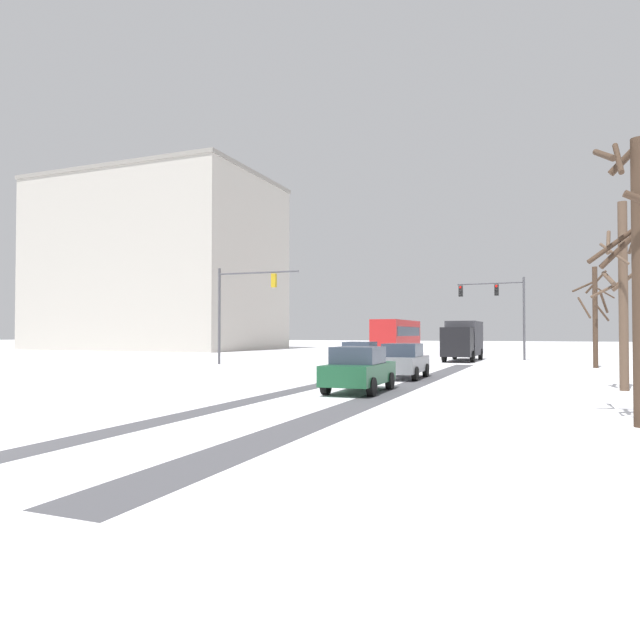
{
  "coord_description": "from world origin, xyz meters",
  "views": [
    {
      "loc": [
        11.27,
        -6.48,
        2.1
      ],
      "look_at": [
        0.0,
        21.42,
        2.8
      ],
      "focal_mm": 31.92,
      "sensor_mm": 36.0,
      "label": 1
    }
  ],
  "objects_px": {
    "car_grey_second": "(403,361)",
    "office_building_far_left_block": "(159,266)",
    "car_dark_green_third": "(359,369)",
    "bare_tree_sidewalk_far": "(595,313)",
    "traffic_signal_far_right": "(500,302)",
    "traffic_signal_near_left": "(240,299)",
    "bare_tree_sidewalk_near": "(639,264)",
    "box_truck_delivery": "(463,339)",
    "car_white_lead": "(360,356)",
    "bus_oncoming": "(397,334)",
    "bare_tree_sidewalk_mid": "(623,289)"
  },
  "relations": [
    {
      "from": "traffic_signal_far_right",
      "to": "car_white_lead",
      "type": "xyz_separation_m",
      "value": [
        -6.28,
        -16.66,
        -3.79
      ]
    },
    {
      "from": "traffic_signal_far_right",
      "to": "car_white_lead",
      "type": "relative_size",
      "value": 1.55
    },
    {
      "from": "traffic_signal_near_left",
      "to": "car_grey_second",
      "type": "xyz_separation_m",
      "value": [
        12.83,
        -7.24,
        -3.6
      ]
    },
    {
      "from": "car_grey_second",
      "to": "office_building_far_left_block",
      "type": "xyz_separation_m",
      "value": [
        -41.92,
        36.13,
        10.28
      ]
    },
    {
      "from": "traffic_signal_near_left",
      "to": "bare_tree_sidewalk_mid",
      "type": "height_order",
      "value": "bare_tree_sidewalk_mid"
    },
    {
      "from": "bus_oncoming",
      "to": "bare_tree_sidewalk_far",
      "type": "relative_size",
      "value": 1.8
    },
    {
      "from": "car_white_lead",
      "to": "box_truck_delivery",
      "type": "relative_size",
      "value": 0.56
    },
    {
      "from": "box_truck_delivery",
      "to": "bus_oncoming",
      "type": "bearing_deg",
      "value": 125.88
    },
    {
      "from": "car_dark_green_third",
      "to": "office_building_far_left_block",
      "type": "height_order",
      "value": "office_building_far_left_block"
    },
    {
      "from": "traffic_signal_near_left",
      "to": "car_dark_green_third",
      "type": "bearing_deg",
      "value": -47.18
    },
    {
      "from": "bare_tree_sidewalk_mid",
      "to": "bare_tree_sidewalk_far",
      "type": "bearing_deg",
      "value": 89.76
    },
    {
      "from": "car_dark_green_third",
      "to": "office_building_far_left_block",
      "type": "bearing_deg",
      "value": 134.45
    },
    {
      "from": "traffic_signal_near_left",
      "to": "car_dark_green_third",
      "type": "xyz_separation_m",
      "value": [
        12.82,
        -13.84,
        -3.6
      ]
    },
    {
      "from": "car_white_lead",
      "to": "office_building_far_left_block",
      "type": "relative_size",
      "value": 0.14
    },
    {
      "from": "box_truck_delivery",
      "to": "office_building_far_left_block",
      "type": "relative_size",
      "value": 0.25
    },
    {
      "from": "bare_tree_sidewalk_near",
      "to": "office_building_far_left_block",
      "type": "relative_size",
      "value": 0.24
    },
    {
      "from": "traffic_signal_far_right",
      "to": "bare_tree_sidewalk_mid",
      "type": "distance_m",
      "value": 24.55
    },
    {
      "from": "car_grey_second",
      "to": "office_building_far_left_block",
      "type": "distance_m",
      "value": 56.29
    },
    {
      "from": "bare_tree_sidewalk_mid",
      "to": "car_grey_second",
      "type": "bearing_deg",
      "value": 164.32
    },
    {
      "from": "traffic_signal_far_right",
      "to": "car_dark_green_third",
      "type": "relative_size",
      "value": 1.57
    },
    {
      "from": "traffic_signal_near_left",
      "to": "bare_tree_sidewalk_mid",
      "type": "xyz_separation_m",
      "value": [
        21.64,
        -9.72,
        -0.72
      ]
    },
    {
      "from": "car_grey_second",
      "to": "box_truck_delivery",
      "type": "height_order",
      "value": "box_truck_delivery"
    },
    {
      "from": "traffic_signal_near_left",
      "to": "bare_tree_sidewalk_far",
      "type": "distance_m",
      "value": 22.27
    },
    {
      "from": "box_truck_delivery",
      "to": "bare_tree_sidewalk_near",
      "type": "bearing_deg",
      "value": -74.96
    },
    {
      "from": "traffic_signal_far_right",
      "to": "traffic_signal_near_left",
      "type": "xyz_separation_m",
      "value": [
        -15.53,
        -14.04,
        -0.19
      ]
    },
    {
      "from": "car_dark_green_third",
      "to": "bare_tree_sidewalk_far",
      "type": "distance_m",
      "value": 20.87
    },
    {
      "from": "car_grey_second",
      "to": "bare_tree_sidewalk_near",
      "type": "distance_m",
      "value": 14.29
    },
    {
      "from": "bus_oncoming",
      "to": "bare_tree_sidewalk_near",
      "type": "xyz_separation_m",
      "value": [
        15.97,
        -40.81,
        1.66
      ]
    },
    {
      "from": "car_white_lead",
      "to": "car_grey_second",
      "type": "height_order",
      "value": "same"
    },
    {
      "from": "traffic_signal_near_left",
      "to": "bare_tree_sidewalk_far",
      "type": "xyz_separation_m",
      "value": [
        21.7,
        4.87,
        -1.07
      ]
    },
    {
      "from": "traffic_signal_far_right",
      "to": "box_truck_delivery",
      "type": "distance_m",
      "value": 4.84
    },
    {
      "from": "car_white_lead",
      "to": "bare_tree_sidewalk_far",
      "type": "xyz_separation_m",
      "value": [
        12.45,
        7.49,
        2.53
      ]
    },
    {
      "from": "bus_oncoming",
      "to": "bare_tree_sidewalk_mid",
      "type": "relative_size",
      "value": 1.59
    },
    {
      "from": "car_white_lead",
      "to": "car_grey_second",
      "type": "distance_m",
      "value": 5.84
    },
    {
      "from": "office_building_far_left_block",
      "to": "car_dark_green_third",
      "type": "bearing_deg",
      "value": -45.55
    },
    {
      "from": "bare_tree_sidewalk_near",
      "to": "office_building_far_left_block",
      "type": "xyz_separation_m",
      "value": [
        -50.1,
        47.51,
        7.45
      ]
    },
    {
      "from": "car_dark_green_third",
      "to": "bare_tree_sidewalk_near",
      "type": "xyz_separation_m",
      "value": [
        8.18,
        -4.77,
        2.83
      ]
    },
    {
      "from": "car_grey_second",
      "to": "bare_tree_sidewalk_far",
      "type": "height_order",
      "value": "bare_tree_sidewalk_far"
    },
    {
      "from": "car_white_lead",
      "to": "car_grey_second",
      "type": "relative_size",
      "value": 1.01
    },
    {
      "from": "car_dark_green_third",
      "to": "bare_tree_sidewalk_near",
      "type": "height_order",
      "value": "bare_tree_sidewalk_near"
    },
    {
      "from": "traffic_signal_near_left",
      "to": "car_dark_green_third",
      "type": "distance_m",
      "value": 19.21
    },
    {
      "from": "car_white_lead",
      "to": "bare_tree_sidewalk_far",
      "type": "distance_m",
      "value": 14.75
    },
    {
      "from": "car_white_lead",
      "to": "bus_oncoming",
      "type": "relative_size",
      "value": 0.38
    },
    {
      "from": "traffic_signal_far_right",
      "to": "car_grey_second",
      "type": "relative_size",
      "value": 1.57
    },
    {
      "from": "office_building_far_left_block",
      "to": "bare_tree_sidewalk_far",
      "type": "bearing_deg",
      "value": -25.31
    },
    {
      "from": "car_grey_second",
      "to": "bus_oncoming",
      "type": "height_order",
      "value": "bus_oncoming"
    },
    {
      "from": "bus_oncoming",
      "to": "office_building_far_left_block",
      "type": "relative_size",
      "value": 0.38
    },
    {
      "from": "bare_tree_sidewalk_mid",
      "to": "office_building_far_left_block",
      "type": "bearing_deg",
      "value": 142.73
    },
    {
      "from": "bare_tree_sidewalk_near",
      "to": "office_building_far_left_block",
      "type": "bearing_deg",
      "value": 136.52
    },
    {
      "from": "bus_oncoming",
      "to": "traffic_signal_near_left",
      "type": "bearing_deg",
      "value": -102.78
    }
  ]
}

